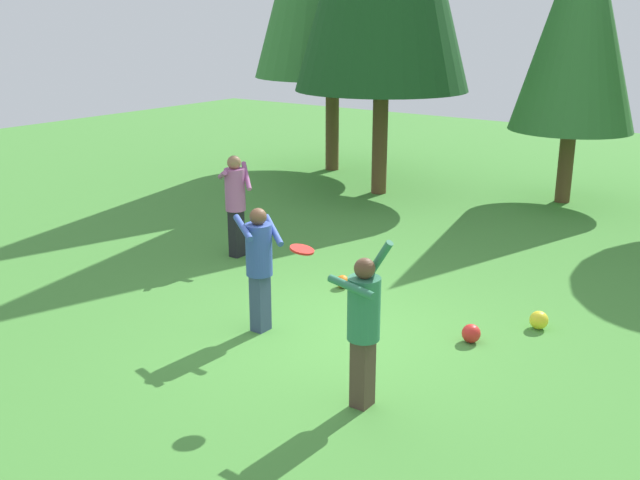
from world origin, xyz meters
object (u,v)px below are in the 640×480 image
object	(u,v)px
tree_center	(580,19)
person_bystander	(235,197)
ball_red	(471,333)
person_thrower	(364,320)
ball_orange	(342,282)
person_catcher	(259,259)
frisbee	(302,250)
ball_yellow	(539,320)

from	to	relation	value
tree_center	person_bystander	bearing A→B (deg)	-114.76
ball_red	person_thrower	bearing A→B (deg)	-97.30
ball_orange	tree_center	distance (m)	8.23
person_catcher	frisbee	distance (m)	1.54
ball_orange	tree_center	bearing A→B (deg)	82.57
frisbee	tree_center	world-z (taller)	tree_center
ball_orange	ball_yellow	bearing A→B (deg)	5.29
ball_yellow	person_thrower	bearing A→B (deg)	-105.14
frisbee	person_bystander	bearing A→B (deg)	141.63
tree_center	frisbee	bearing A→B (deg)	-88.26
person_bystander	ball_orange	distance (m)	2.50
tree_center	person_catcher	bearing A→B (deg)	-95.88
person_catcher	frisbee	size ratio (longest dim) A/B	4.73
person_thrower	frisbee	xyz separation A→B (m)	(-0.88, 0.12, 0.55)
person_thrower	tree_center	size ratio (longest dim) A/B	0.29
person_catcher	person_bystander	world-z (taller)	person_bystander
person_catcher	person_thrower	bearing A→B (deg)	8.54
person_catcher	ball_yellow	world-z (taller)	person_catcher
ball_yellow	tree_center	distance (m)	8.18
tree_center	person_thrower	bearing A→B (deg)	-83.29
person_catcher	person_bystander	bearing A→B (deg)	168.07
frisbee	ball_yellow	distance (m)	3.64
person_bystander	frisbee	bearing A→B (deg)	0.00
frisbee	ball_orange	size ratio (longest dim) A/B	1.77
ball_yellow	person_catcher	bearing A→B (deg)	-143.46
ball_red	person_bystander	bearing A→B (deg)	170.09
person_bystander	ball_yellow	size ratio (longest dim) A/B	7.15
person_thrower	ball_yellow	world-z (taller)	person_thrower
person_bystander	ball_yellow	bearing A→B (deg)	39.26
ball_orange	ball_red	size ratio (longest dim) A/B	0.83
person_thrower	person_catcher	bearing A→B (deg)	-13.93
ball_yellow	tree_center	world-z (taller)	tree_center
person_catcher	person_bystander	size ratio (longest dim) A/B	0.95
person_thrower	ball_orange	size ratio (longest dim) A/B	9.21
person_thrower	frisbee	world-z (taller)	person_thrower
person_thrower	person_catcher	distance (m)	2.28
person_catcher	ball_orange	distance (m)	2.10
person_bystander	person_thrower	bearing A→B (deg)	4.87
frisbee	tree_center	size ratio (longest dim) A/B	0.06
ball_red	tree_center	xyz separation A→B (m)	(-1.45, 7.88, 3.76)
person_thrower	tree_center	bearing A→B (deg)	-75.56
ball_yellow	person_bystander	bearing A→B (deg)	-179.10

